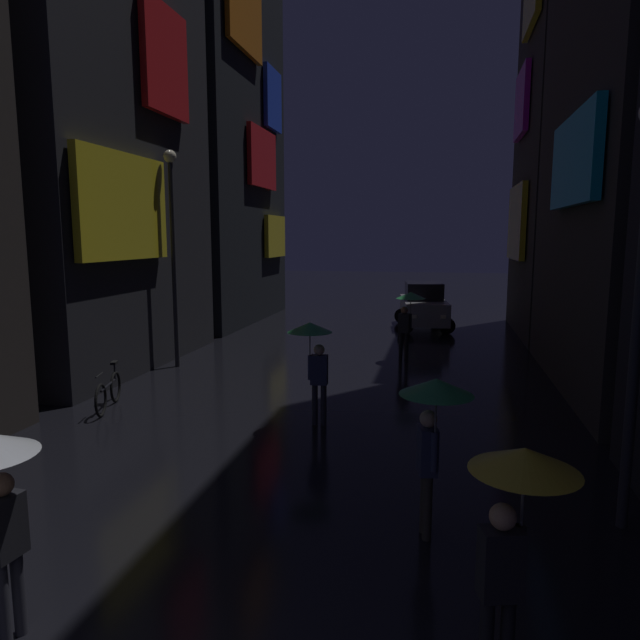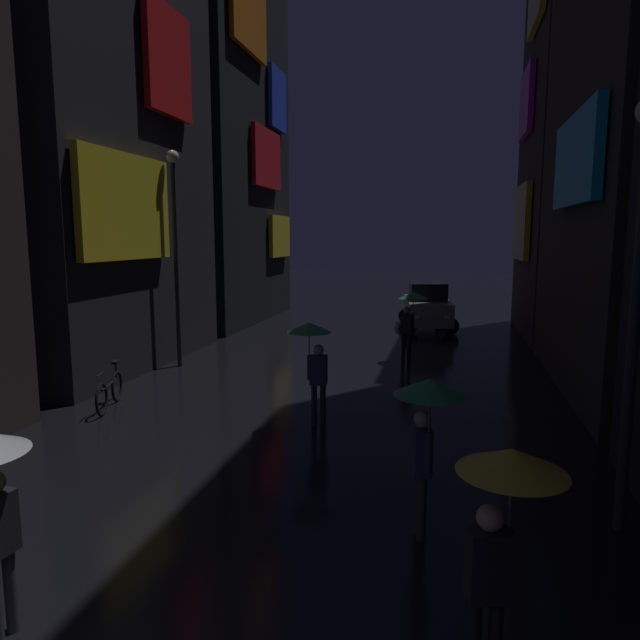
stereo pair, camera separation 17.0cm
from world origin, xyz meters
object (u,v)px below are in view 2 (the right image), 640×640
streetlamp_right_near (639,268)px  streetlamp_left_far (175,236)px  pedestrian_far_right_green (411,307)px  car_distant (427,306)px  bicycle_parked_at_storefront (110,391)px  pedestrian_midstreet_centre_green (427,414)px  pedestrian_near_crossing_green (312,345)px  pedestrian_foreground_right_yellow (504,503)px

streetlamp_right_near → streetlamp_left_far: bearing=143.3°
pedestrian_far_right_green → car_distant: pedestrian_far_right_green is taller
bicycle_parked_at_storefront → car_distant: (6.46, 12.92, 0.54)m
pedestrian_midstreet_centre_green → pedestrian_far_right_green: same height
bicycle_parked_at_storefront → streetlamp_right_near: (9.60, -3.27, 3.04)m
pedestrian_near_crossing_green → streetlamp_left_far: (-5.09, 4.31, 2.16)m
streetlamp_left_far → pedestrian_midstreet_centre_green: bearing=-48.0°
pedestrian_midstreet_centre_green → streetlamp_left_far: (-7.52, 8.36, 2.16)m
pedestrian_midstreet_centre_green → bicycle_parked_at_storefront: 8.35m
car_distant → pedestrian_far_right_green: bearing=-92.3°
pedestrian_midstreet_centre_green → streetlamp_right_near: (2.48, 0.90, 1.75)m
car_distant → pedestrian_near_crossing_green: bearing=-97.7°
pedestrian_near_crossing_green → bicycle_parked_at_storefront: (-4.69, 0.13, -1.28)m
pedestrian_foreground_right_yellow → bicycle_parked_at_storefront: pedestrian_foreground_right_yellow is taller
car_distant → streetlamp_left_far: size_ratio=0.69×
bicycle_parked_at_storefront → car_distant: 14.46m
pedestrian_foreground_right_yellow → bicycle_parked_at_storefront: size_ratio=1.20×
pedestrian_foreground_right_yellow → pedestrian_midstreet_centre_green: size_ratio=1.00×
pedestrian_foreground_right_yellow → bicycle_parked_at_storefront: (-7.82, 6.41, -1.28)m
streetlamp_left_far → pedestrian_near_crossing_green: bearing=-40.3°
pedestrian_midstreet_centre_green → pedestrian_near_crossing_green: 4.72m
car_distant → streetlamp_left_far: 11.47m
pedestrian_midstreet_centre_green → pedestrian_near_crossing_green: size_ratio=1.00×
car_distant → streetlamp_left_far: bearing=-128.1°
pedestrian_midstreet_centre_green → bicycle_parked_at_storefront: size_ratio=1.20×
pedestrian_far_right_green → bicycle_parked_at_storefront: size_ratio=1.20×
pedestrian_foreground_right_yellow → car_distant: pedestrian_foreground_right_yellow is taller
pedestrian_foreground_right_yellow → pedestrian_midstreet_centre_green: (-0.70, 2.24, 0.00)m
pedestrian_foreground_right_yellow → bicycle_parked_at_storefront: bearing=140.7°
pedestrian_midstreet_centre_green → car_distant: size_ratio=0.49×
pedestrian_near_crossing_green → pedestrian_foreground_right_yellow: bearing=-63.5°
pedestrian_far_right_green → car_distant: bearing=87.7°
pedestrian_midstreet_centre_green → streetlamp_right_near: 3.17m
pedestrian_foreground_right_yellow → bicycle_parked_at_storefront: 10.20m
bicycle_parked_at_storefront → pedestrian_midstreet_centre_green: bearing=-30.3°
streetlamp_right_near → pedestrian_near_crossing_green: bearing=147.3°
pedestrian_foreground_right_yellow → car_distant: 19.40m
bicycle_parked_at_storefront → pedestrian_near_crossing_green: bearing=-1.5°
car_distant → streetlamp_left_far: (-6.85, -8.74, 2.90)m
car_distant → pedestrian_foreground_right_yellow: bearing=-85.9°
pedestrian_midstreet_centre_green → streetlamp_right_near: bearing=19.9°
pedestrian_far_right_green → streetlamp_right_near: streetlamp_right_near is taller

